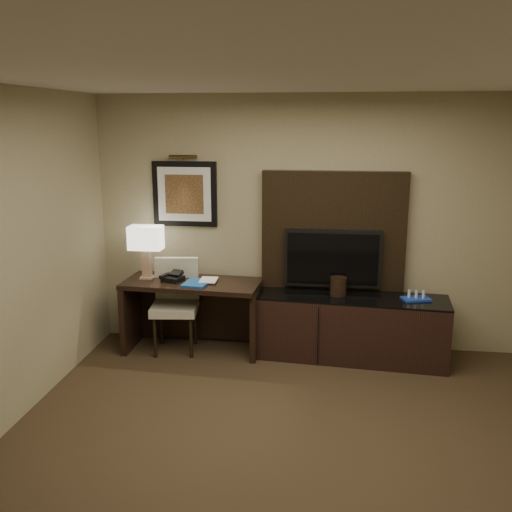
% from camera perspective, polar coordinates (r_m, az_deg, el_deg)
% --- Properties ---
extents(floor, '(4.50, 5.00, 0.01)m').
position_cam_1_polar(floor, '(4.27, 2.82, -21.32)').
color(floor, '#302315').
rests_on(floor, ground).
extents(ceiling, '(4.50, 5.00, 0.01)m').
position_cam_1_polar(ceiling, '(3.52, 3.35, 17.86)').
color(ceiling, silver).
rests_on(ceiling, wall_back).
extents(wall_back, '(4.50, 0.01, 2.70)m').
position_cam_1_polar(wall_back, '(6.10, 4.94, 3.22)').
color(wall_back, '#968D66').
rests_on(wall_back, floor).
extents(desk, '(1.47, 0.71, 0.77)m').
position_cam_1_polar(desk, '(6.17, -6.35, -5.96)').
color(desk, black).
rests_on(desk, floor).
extents(credenza, '(1.99, 0.70, 0.67)m').
position_cam_1_polar(credenza, '(6.03, 9.40, -7.05)').
color(credenza, black).
rests_on(credenza, floor).
extents(tv_wall_panel, '(1.50, 0.12, 1.30)m').
position_cam_1_polar(tv_wall_panel, '(6.05, 7.74, 2.29)').
color(tv_wall_panel, black).
rests_on(tv_wall_panel, wall_back).
extents(tv, '(1.00, 0.08, 0.60)m').
position_cam_1_polar(tv, '(6.00, 7.66, -0.23)').
color(tv, black).
rests_on(tv, tv_wall_panel).
extents(artwork, '(0.70, 0.04, 0.70)m').
position_cam_1_polar(artwork, '(6.23, -7.12, 6.17)').
color(artwork, black).
rests_on(artwork, wall_back).
extents(picture_light, '(0.04, 0.04, 0.30)m').
position_cam_1_polar(picture_light, '(6.15, -7.32, 9.82)').
color(picture_light, '#433115').
rests_on(picture_light, wall_back).
extents(desk_chair, '(0.53, 0.60, 0.99)m').
position_cam_1_polar(desk_chair, '(6.14, -8.12, -5.06)').
color(desk_chair, beige).
rests_on(desk_chair, floor).
extents(table_lamp, '(0.36, 0.24, 0.54)m').
position_cam_1_polar(table_lamp, '(6.19, -10.90, 0.24)').
color(table_lamp, tan).
rests_on(table_lamp, desk).
extents(desk_phone, '(0.25, 0.23, 0.10)m').
position_cam_1_polar(desk_phone, '(6.08, -8.31, -2.05)').
color(desk_phone, black).
rests_on(desk_phone, desk).
extents(blue_folder, '(0.28, 0.35, 0.02)m').
position_cam_1_polar(blue_folder, '(5.96, -5.95, -2.70)').
color(blue_folder, '#164992').
rests_on(blue_folder, desk).
extents(book, '(0.18, 0.03, 0.25)m').
position_cam_1_polar(book, '(6.01, -5.66, -1.42)').
color(book, '#BFB896').
rests_on(book, desk).
extents(ice_bucket, '(0.21, 0.21, 0.19)m').
position_cam_1_polar(ice_bucket, '(5.91, 8.22, -3.01)').
color(ice_bucket, black).
rests_on(ice_bucket, credenza).
extents(minibar_tray, '(0.31, 0.23, 0.10)m').
position_cam_1_polar(minibar_tray, '(5.94, 15.73, -3.78)').
color(minibar_tray, '#1A40AD').
rests_on(minibar_tray, credenza).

